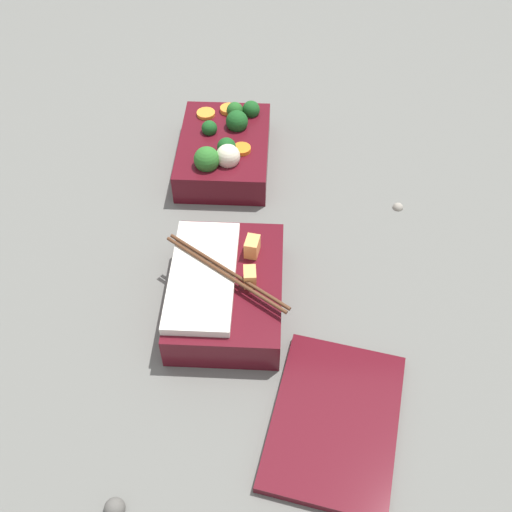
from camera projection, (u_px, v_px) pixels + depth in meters
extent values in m
plane|color=slate|center=(230.00, 225.00, 0.94)|extent=(3.00, 3.00, 0.00)
cube|color=#510F19|center=(224.00, 151.00, 1.02)|extent=(0.21, 0.15, 0.05)
sphere|color=#19511E|center=(251.00, 109.00, 1.04)|extent=(0.03, 0.03, 0.03)
sphere|color=#19511E|center=(238.00, 121.00, 1.01)|extent=(0.04, 0.04, 0.04)
sphere|color=#236023|center=(235.00, 110.00, 1.04)|extent=(0.03, 0.03, 0.03)
sphere|color=#19511E|center=(227.00, 147.00, 0.97)|extent=(0.03, 0.03, 0.03)
sphere|color=#19511E|center=(209.00, 128.00, 1.01)|extent=(0.03, 0.03, 0.03)
sphere|color=#2D7028|center=(207.00, 159.00, 0.95)|extent=(0.04, 0.04, 0.04)
cylinder|color=orange|center=(229.00, 109.00, 1.05)|extent=(0.03, 0.03, 0.01)
cylinder|color=orange|center=(206.00, 114.00, 1.04)|extent=(0.05, 0.05, 0.01)
cylinder|color=orange|center=(242.00, 149.00, 0.98)|extent=(0.03, 0.03, 0.01)
sphere|color=beige|center=(228.00, 156.00, 0.95)|extent=(0.04, 0.04, 0.04)
cube|color=#510F19|center=(227.00, 291.00, 0.82)|extent=(0.21, 0.15, 0.05)
cube|color=silver|center=(203.00, 275.00, 0.79)|extent=(0.19, 0.09, 0.01)
cube|color=#F4A356|center=(252.00, 246.00, 0.82)|extent=(0.03, 0.02, 0.03)
cube|color=#F4A356|center=(250.00, 277.00, 0.78)|extent=(0.02, 0.02, 0.02)
cylinder|color=#56331E|center=(224.00, 274.00, 0.78)|extent=(0.12, 0.17, 0.01)
cylinder|color=#56331E|center=(228.00, 270.00, 0.79)|extent=(0.12, 0.17, 0.01)
cube|color=#510F19|center=(335.00, 420.00, 0.71)|extent=(0.23, 0.19, 0.01)
sphere|color=gray|center=(398.00, 206.00, 0.96)|extent=(0.02, 0.02, 0.02)
sphere|color=#595651|center=(115.00, 508.00, 0.64)|extent=(0.02, 0.02, 0.02)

